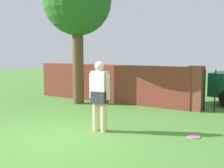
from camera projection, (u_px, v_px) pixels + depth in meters
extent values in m
plane|color=#4C8433|center=(54.00, 139.00, 6.01)|extent=(40.00, 40.00, 0.00)
cube|color=brown|center=(109.00, 83.00, 10.54)|extent=(6.24, 0.50, 1.36)
cylinder|color=brown|center=(78.00, 62.00, 10.01)|extent=(0.39, 0.39, 2.93)
sphere|color=#286023|center=(77.00, 1.00, 9.77)|extent=(2.37, 2.37, 2.37)
cylinder|color=beige|center=(104.00, 114.00, 6.49)|extent=(0.14, 0.14, 0.85)
cylinder|color=beige|center=(96.00, 113.00, 6.60)|extent=(0.14, 0.14, 0.85)
cube|color=#2D2D38|center=(100.00, 97.00, 6.50)|extent=(0.37, 0.23, 0.28)
cube|color=silver|center=(100.00, 83.00, 6.47)|extent=(0.37, 0.23, 0.55)
sphere|color=beige|center=(99.00, 66.00, 6.42)|extent=(0.22, 0.22, 0.22)
cylinder|color=beige|center=(108.00, 87.00, 6.36)|extent=(0.09, 0.09, 0.58)
cylinder|color=beige|center=(91.00, 86.00, 6.59)|extent=(0.09, 0.09, 0.58)
cube|color=brown|center=(196.00, 88.00, 8.85)|extent=(0.44, 0.44, 1.40)
cylinder|color=black|center=(205.00, 91.00, 8.71)|extent=(0.04, 0.04, 1.30)
cylinder|color=black|center=(215.00, 91.00, 8.55)|extent=(0.04, 0.04, 1.30)
cylinder|color=pink|center=(194.00, 137.00, 6.11)|extent=(0.27, 0.27, 0.02)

